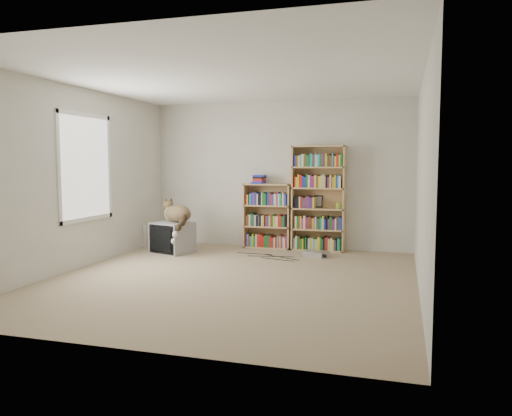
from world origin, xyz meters
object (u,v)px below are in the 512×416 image
(bookcase_short, at_px, (268,218))
(dvd_player, at_px, (316,254))
(bookcase_tall, at_px, (319,201))
(crt_tv, at_px, (173,238))
(cat, at_px, (177,216))

(bookcase_short, height_order, dvd_player, bookcase_short)
(bookcase_tall, bearing_deg, bookcase_short, 179.97)
(bookcase_short, bearing_deg, crt_tv, -146.51)
(cat, height_order, bookcase_tall, bookcase_tall)
(bookcase_tall, distance_m, bookcase_short, 0.93)
(crt_tv, height_order, dvd_player, crt_tv)
(crt_tv, relative_size, bookcase_tall, 0.40)
(bookcase_tall, relative_size, bookcase_short, 1.57)
(crt_tv, xyz_separation_m, cat, (0.09, -0.01, 0.36))
(bookcase_tall, bearing_deg, dvd_player, -83.44)
(cat, relative_size, dvd_player, 2.29)
(crt_tv, height_order, bookcase_short, bookcase_short)
(crt_tv, xyz_separation_m, dvd_player, (2.30, 0.34, -0.21))
(dvd_player, bearing_deg, cat, -147.61)
(cat, distance_m, dvd_player, 2.30)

